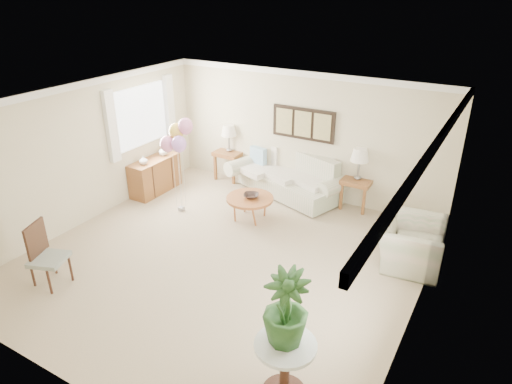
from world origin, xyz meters
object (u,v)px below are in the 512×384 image
armchair (411,243)px  balloon_cluster (177,137)px  accent_chair (45,253)px  sofa (290,178)px  coffee_table (250,199)px

armchair → balloon_cluster: 4.51m
accent_chair → balloon_cluster: size_ratio=0.51×
sofa → armchair: sofa is taller
coffee_table → accent_chair: accent_chair is taller
armchair → accent_chair: 5.63m
balloon_cluster → sofa: bearing=50.1°
sofa → balloon_cluster: size_ratio=1.47×
balloon_cluster → coffee_table: bearing=15.4°
sofa → accent_chair: (-1.74, -4.68, 0.14)m
armchair → accent_chair: bearing=119.6°
accent_chair → balloon_cluster: bearing=85.3°
balloon_cluster → accent_chair: bearing=-94.7°
sofa → coffee_table: (-0.15, -1.42, 0.05)m
coffee_table → armchair: size_ratio=0.80×
coffee_table → balloon_cluster: size_ratio=0.48×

